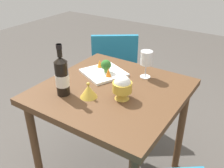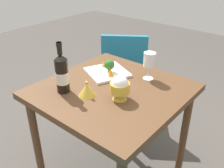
{
  "view_description": "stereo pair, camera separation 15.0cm",
  "coord_description": "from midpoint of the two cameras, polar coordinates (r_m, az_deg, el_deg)",
  "views": [
    {
      "loc": [
        -0.73,
        1.1,
        1.5
      ],
      "look_at": [
        0.0,
        0.0,
        0.79
      ],
      "focal_mm": 40.43,
      "sensor_mm": 36.0,
      "label": 1
    },
    {
      "loc": [
        -0.85,
        1.01,
        1.5
      ],
      "look_at": [
        0.0,
        0.0,
        0.79
      ],
      "focal_mm": 40.43,
      "sensor_mm": 36.0,
      "label": 2
    }
  ],
  "objects": [
    {
      "name": "carrot_garnish_right",
      "position": [
        1.75,
        0.71,
        4.68
      ],
      "size": [
        0.03,
        0.03,
        0.05
      ],
      "color": "orange",
      "rests_on": "serving_plate"
    },
    {
      "name": "carrot_garnish_left",
      "position": [
        1.61,
        2.38,
        2.61
      ],
      "size": [
        0.04,
        0.04,
        0.06
      ],
      "color": "orange",
      "rests_on": "serving_plate"
    },
    {
      "name": "rice_bowl_lid",
      "position": [
        1.42,
        -2.69,
        -1.37
      ],
      "size": [
        0.1,
        0.1,
        0.09
      ],
      "color": "gold",
      "rests_on": "dining_table"
    },
    {
      "name": "rice_bowl",
      "position": [
        1.38,
        4.91,
        -0.84
      ],
      "size": [
        0.11,
        0.11,
        0.14
      ],
      "color": "gold",
      "rests_on": "dining_table"
    },
    {
      "name": "chair_by_wall",
      "position": [
        2.35,
        4.61,
        3.92
      ],
      "size": [
        0.56,
        0.56,
        0.85
      ],
      "rotation": [
        0.0,
        0.0,
        3.76
      ],
      "color": "teal",
      "rests_on": "ground_plane"
    },
    {
      "name": "wine_bottle",
      "position": [
        1.44,
        -8.36,
        2.34
      ],
      "size": [
        0.08,
        0.08,
        0.3
      ],
      "color": "black",
      "rests_on": "dining_table"
    },
    {
      "name": "broccoli_floret",
      "position": [
        1.66,
        2.0,
        4.27
      ],
      "size": [
        0.07,
        0.07,
        0.09
      ],
      "color": "#729E4C",
      "rests_on": "serving_plate"
    },
    {
      "name": "wine_glass",
      "position": [
        1.6,
        11.15,
        5.22
      ],
      "size": [
        0.08,
        0.08,
        0.18
      ],
      "color": "white",
      "rests_on": "dining_table"
    },
    {
      "name": "serving_plate",
      "position": [
        1.69,
        1.44,
        2.6
      ],
      "size": [
        0.33,
        0.33,
        0.02
      ],
      "rotation": [
        0.0,
        0.0,
        -0.42
      ],
      "color": "white",
      "rests_on": "dining_table"
    },
    {
      "name": "dining_table",
      "position": [
        1.57,
        2.75,
        -4.2
      ],
      "size": [
        0.83,
        0.83,
        0.76
      ],
      "color": "brown",
      "rests_on": "ground_plane"
    }
  ]
}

